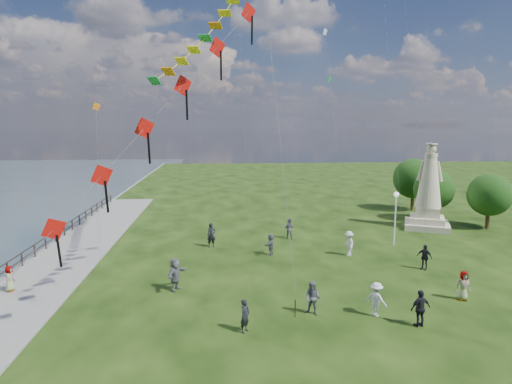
{
  "coord_description": "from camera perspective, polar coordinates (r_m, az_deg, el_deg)",
  "views": [
    {
      "loc": [
        -3.19,
        -16.66,
        9.36
      ],
      "look_at": [
        -1.0,
        8.0,
        5.5
      ],
      "focal_mm": 30.0,
      "sensor_mm": 36.0,
      "label": 1
    }
  ],
  "objects": [
    {
      "name": "waterfront",
      "position": [
        29.87,
        -29.09,
        -10.69
      ],
      "size": [
        200.0,
        200.0,
        1.51
      ],
      "color": "#2E3D45",
      "rests_on": "ground"
    },
    {
      "name": "statue",
      "position": [
        42.03,
        22.01,
        -0.58
      ],
      "size": [
        5.06,
        5.06,
        7.77
      ],
      "rotation": [
        0.0,
        0.0,
        -0.43
      ],
      "color": "#BAA58D",
      "rests_on": "ground"
    },
    {
      "name": "lamppost",
      "position": [
        35.04,
        18.13,
        -1.92
      ],
      "size": [
        0.39,
        0.39,
        4.27
      ],
      "color": "silver",
      "rests_on": "ground"
    },
    {
      "name": "tree_row",
      "position": [
        47.11,
        23.16,
        0.78
      ],
      "size": [
        7.31,
        12.92,
        5.79
      ],
      "color": "#382314",
      "rests_on": "ground"
    },
    {
      "name": "person_0",
      "position": [
        20.29,
        -1.48,
        -16.16
      ],
      "size": [
        0.64,
        0.68,
        1.56
      ],
      "primitive_type": "imported",
      "rotation": [
        0.0,
        0.0,
        0.94
      ],
      "color": "black",
      "rests_on": "ground"
    },
    {
      "name": "person_1",
      "position": [
        22.09,
        7.56,
        -13.85
      ],
      "size": [
        0.98,
        0.91,
        1.72
      ],
      "primitive_type": "imported",
      "rotation": [
        0.0,
        0.0,
        -0.62
      ],
      "color": "#595960",
      "rests_on": "ground"
    },
    {
      "name": "person_2",
      "position": [
        22.58,
        15.74,
        -13.6
      ],
      "size": [
        1.17,
        1.21,
        1.72
      ],
      "primitive_type": "imported",
      "rotation": [
        0.0,
        0.0,
        2.3
      ],
      "color": "silver",
      "rests_on": "ground"
    },
    {
      "name": "person_3",
      "position": [
        22.12,
        21.08,
        -14.27
      ],
      "size": [
        1.13,
        0.74,
        1.78
      ],
      "primitive_type": "imported",
      "rotation": [
        0.0,
        0.0,
        3.36
      ],
      "color": "black",
      "rests_on": "ground"
    },
    {
      "name": "person_4",
      "position": [
        26.14,
        25.92,
        -11.16
      ],
      "size": [
        0.83,
        0.55,
        1.61
      ],
      "primitive_type": "imported",
      "rotation": [
        0.0,
        0.0,
        -0.08
      ],
      "color": "#595960",
      "rests_on": "ground"
    },
    {
      "name": "person_5",
      "position": [
        25.29,
        -10.71,
        -10.73
      ],
      "size": [
        1.48,
        1.91,
        1.9
      ],
      "primitive_type": "imported",
      "rotation": [
        0.0,
        0.0,
        1.1
      ],
      "color": "#595960",
      "rests_on": "ground"
    },
    {
      "name": "person_6",
      "position": [
        33.49,
        -5.96,
        -5.73
      ],
      "size": [
        0.79,
        0.63,
        1.9
      ],
      "primitive_type": "imported",
      "rotation": [
        0.0,
        0.0,
        0.29
      ],
      "color": "black",
      "rests_on": "ground"
    },
    {
      "name": "person_7",
      "position": [
        35.93,
        4.41,
        -4.85
      ],
      "size": [
        0.97,
        0.82,
        1.72
      ],
      "primitive_type": "imported",
      "rotation": [
        0.0,
        0.0,
        2.71
      ],
      "color": "#595960",
      "rests_on": "ground"
    },
    {
      "name": "person_8",
      "position": [
        31.87,
        12.28,
        -6.72
      ],
      "size": [
        0.74,
        1.24,
        1.83
      ],
      "primitive_type": "imported",
      "rotation": [
        0.0,
        0.0,
        -1.46
      ],
      "color": "silver",
      "rests_on": "ground"
    },
    {
      "name": "person_9",
      "position": [
        30.38,
        21.55,
        -8.06
      ],
      "size": [
        1.03,
        1.08,
        1.69
      ],
      "primitive_type": "imported",
      "rotation": [
        0.0,
        0.0,
        -0.86
      ],
      "color": "black",
      "rests_on": "ground"
    },
    {
      "name": "person_10",
      "position": [
        28.23,
        -30.01,
        -10.15
      ],
      "size": [
        0.45,
        0.73,
        1.47
      ],
      "primitive_type": "imported",
      "rotation": [
        0.0,
        0.0,
        1.55
      ],
      "color": "#595960",
      "rests_on": "ground"
    },
    {
      "name": "person_11",
      "position": [
        31.4,
        1.98,
        -6.96
      ],
      "size": [
        1.24,
        1.61,
        1.6
      ],
      "primitive_type": "imported",
      "rotation": [
        0.0,
        0.0,
        4.24
      ],
      "color": "#595960",
      "rests_on": "ground"
    },
    {
      "name": "red_kite_train",
      "position": [
        21.46,
        -12.59,
        10.15
      ],
      "size": [
        12.55,
        9.35,
        16.02
      ],
      "color": "black",
      "rests_on": "ground"
    },
    {
      "name": "small_kites",
      "position": [
        41.08,
        7.0,
        16.67
      ],
      "size": [
        26.91,
        17.09,
        25.82
      ],
      "color": "silver",
      "rests_on": "ground"
    }
  ]
}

